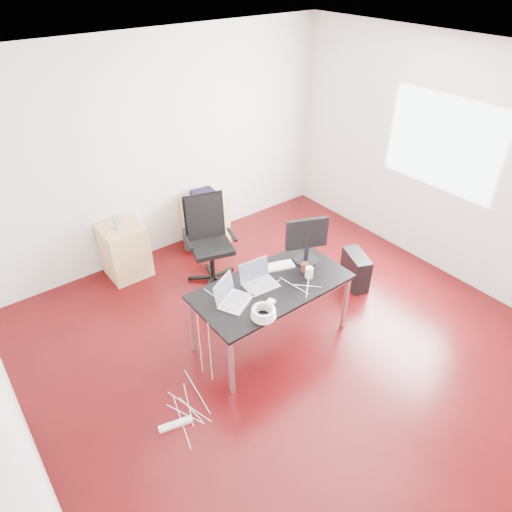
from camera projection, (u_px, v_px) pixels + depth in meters
room_shell at (296, 232)px, 4.12m from camera, size 5.00×5.00×5.00m
desk at (272, 289)px, 4.59m from camera, size 1.60×0.80×0.73m
office_chair at (209, 236)px, 5.55m from camera, size 0.59×0.61×1.08m
filing_cabinet_left at (125, 250)px, 5.76m from camera, size 0.50×0.50×0.70m
filing_cabinet_right at (206, 221)px, 6.36m from camera, size 0.50×0.50×0.70m
pc_tower at (355, 270)px, 5.64m from camera, size 0.35×0.49×0.44m
wastebasket at (192, 239)px, 6.37m from camera, size 0.31×0.31×0.28m
power_strip at (175, 424)px, 4.07m from camera, size 0.31×0.13×0.04m
laptop_left at (231, 297)px, 4.33m from camera, size 0.41×0.38×0.23m
laptop_right at (259, 280)px, 4.55m from camera, size 0.35×0.28×0.23m
monitor at (307, 238)px, 4.76m from camera, size 0.43×0.26×0.51m
keyboard at (273, 267)px, 4.80m from camera, size 0.46×0.28×0.02m
cup_white at (309, 272)px, 4.64m from camera, size 0.09×0.09×0.12m
cup_brown at (304, 267)px, 4.73m from camera, size 0.09×0.09×0.10m
cable_coil at (263, 313)px, 4.15m from camera, size 0.24×0.24×0.11m
power_adapter at (271, 302)px, 4.33m from camera, size 0.09×0.09×0.03m
speaker at (118, 222)px, 5.48m from camera, size 0.09×0.08×0.18m
navy_garment at (203, 194)px, 6.17m from camera, size 0.33×0.27×0.09m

